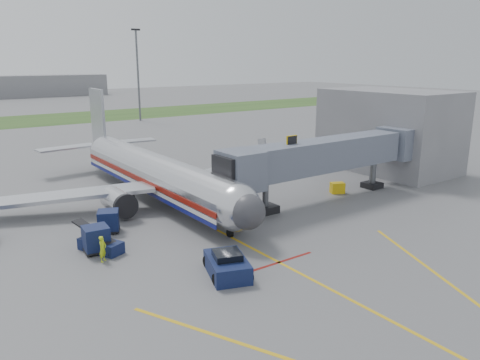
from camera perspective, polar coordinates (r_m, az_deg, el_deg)
ground at (r=35.86m, az=0.60°, el=-7.87°), size 400.00×400.00×0.00m
grass_strip at (r=119.14m, az=-26.17°, el=6.38°), size 300.00×25.00×0.01m
apron_markings at (r=30.74m, az=8.98°, el=-12.01°), size 21.52×50.00×0.01m
airliner at (r=47.63m, az=-10.33°, el=0.88°), size 32.10×35.67×10.25m
jet_bridge at (r=46.35m, az=9.81°, el=2.84°), size 25.30×4.00×6.90m
terminal at (r=62.38m, az=17.70°, el=5.80°), size 10.00×16.00×10.00m
light_mast_right at (r=111.13m, az=-12.34°, el=12.62°), size 2.00×0.44×20.40m
pushback_tug at (r=30.85m, az=-1.57°, el=-10.35°), size 3.51×4.42×1.60m
baggage_cart_a at (r=39.52m, az=-15.74°, el=-4.86°), size 2.21×2.21×1.81m
baggage_cart_c at (r=35.77m, az=-17.13°, el=-6.90°), size 1.96×1.96×1.93m
belt_loader at (r=35.99m, az=-16.66°, el=-7.55°), size 2.72×4.28×2.04m
ground_power_cart at (r=50.25m, az=11.78°, el=-0.95°), size 1.67×1.44×1.12m
ramp_worker at (r=34.04m, az=-16.40°, el=-8.05°), size 0.80×0.77×1.86m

